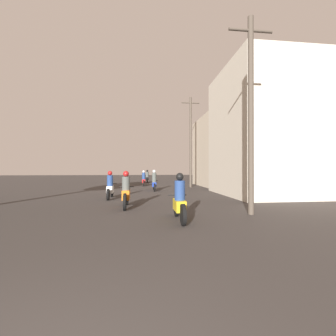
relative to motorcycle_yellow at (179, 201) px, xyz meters
name	(u,v)px	position (x,y,z in m)	size (l,w,h in m)	color
motorcycle_yellow	(179,201)	(0.00, 0.00, 0.00)	(0.60, 1.87, 1.48)	black
motorcycle_orange	(126,193)	(-1.81, 2.58, 0.02)	(0.60, 2.01, 1.52)	black
motorcycle_white	(110,187)	(-2.86, 5.58, 0.01)	(0.60, 2.06, 1.49)	black
motorcycle_blue	(154,182)	(-0.26, 9.82, 0.03)	(0.60, 2.02, 1.54)	black
motorcycle_red	(144,180)	(-0.99, 14.75, -0.01)	(0.60, 2.04, 1.47)	black
motorcycle_black	(147,177)	(-0.54, 19.96, 0.01)	(0.60, 1.99, 1.50)	black
building_right_near	(270,132)	(6.76, 6.30, 3.28)	(5.95, 6.19, 7.76)	beige
building_right_far	(229,152)	(7.19, 13.90, 2.62)	(5.76, 6.39, 6.43)	beige
utility_pole_near	(251,111)	(2.66, 0.66, 3.06)	(1.60, 0.20, 6.99)	#4C4238
utility_pole_far	(191,140)	(3.10, 12.54, 3.54)	(1.60, 0.20, 7.93)	#4C4238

